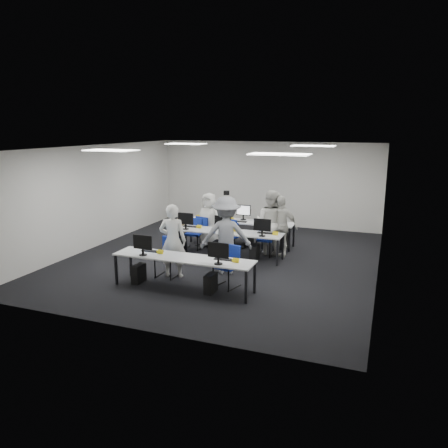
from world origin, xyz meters
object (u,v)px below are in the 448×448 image
at_px(chair_4, 266,245).
at_px(student_1, 270,223).
at_px(student_3, 280,226).
at_px(photographer, 226,236).
at_px(chair_0, 168,264).
at_px(chair_1, 227,274).
at_px(desk_mid, 225,233).
at_px(chair_6, 235,239).
at_px(desk_front, 183,259).
at_px(student_2, 209,220).
at_px(chair_2, 194,239).
at_px(chair_5, 206,236).
at_px(student_0, 173,241).
at_px(chair_7, 267,242).
at_px(chair_3, 229,242).

distance_m(chair_4, student_1, 0.65).
relative_size(chair_4, student_3, 0.52).
bearing_deg(photographer, chair_0, 11.30).
bearing_deg(photographer, chair_1, 93.48).
bearing_deg(student_1, photographer, 83.83).
bearing_deg(chair_4, desk_mid, -145.41).
xyz_separation_m(chair_0, chair_6, (0.70, 2.85, -0.01)).
height_order(desk_front, photographer, photographer).
bearing_deg(chair_0, desk_mid, 70.29).
relative_size(chair_1, student_2, 0.58).
xyz_separation_m(chair_2, chair_6, (1.14, 0.41, 0.01)).
bearing_deg(chair_5, student_3, 7.84).
distance_m(chair_4, photographer, 2.01).
bearing_deg(student_0, chair_6, -115.10).
bearing_deg(chair_4, chair_2, -171.11).
height_order(chair_0, chair_5, chair_0).
relative_size(chair_7, photographer, 0.51).
bearing_deg(chair_4, student_0, -116.44).
xyz_separation_m(desk_front, chair_5, (-0.95, 3.48, -0.39)).
bearing_deg(student_1, chair_7, -26.62).
bearing_deg(chair_1, chair_3, 123.75).
height_order(desk_mid, chair_0, chair_0).
bearing_deg(desk_mid, student_3, 26.67).
relative_size(chair_6, chair_7, 0.94).
xyz_separation_m(chair_1, chair_3, (-0.96, 2.75, -0.04)).
bearing_deg(student_0, desk_front, 118.34).
relative_size(chair_0, student_2, 0.58).
xyz_separation_m(chair_6, student_1, (1.11, -0.18, 0.62)).
bearing_deg(chair_4, student_2, 176.14).
xyz_separation_m(chair_0, student_1, (1.81, 2.67, 0.62)).
bearing_deg(photographer, chair_2, -64.42).
xyz_separation_m(chair_3, chair_4, (1.12, -0.05, 0.02)).
xyz_separation_m(chair_1, student_0, (-1.45, 0.20, 0.59)).
bearing_deg(chair_6, student_2, -163.06).
xyz_separation_m(desk_front, student_3, (1.36, 3.28, 0.16)).
distance_m(chair_3, student_0, 2.67).
bearing_deg(chair_3, student_2, -179.22).
distance_m(chair_0, chair_3, 2.66).
height_order(chair_4, chair_6, chair_6).
relative_size(desk_mid, photographer, 1.68).
relative_size(desk_mid, student_0, 1.81).
relative_size(chair_7, student_0, 0.55).
bearing_deg(chair_6, chair_4, 1.64).
bearing_deg(chair_2, student_2, 48.99).
relative_size(chair_4, photographer, 0.46).
distance_m(chair_5, student_3, 2.39).
height_order(desk_front, chair_6, chair_6).
height_order(chair_4, student_0, student_0).
bearing_deg(chair_4, chair_6, 169.56).
distance_m(chair_2, chair_3, 1.07).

